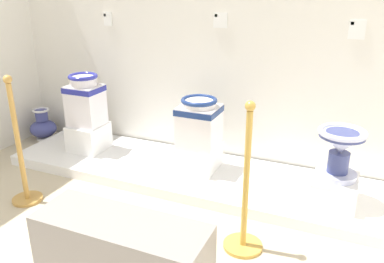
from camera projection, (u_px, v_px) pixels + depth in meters
name	position (u px, v px, depth m)	size (l,w,h in m)	color
wall_back	(218.00, 6.00, 3.43)	(4.42, 0.06, 2.90)	white
display_platform	(195.00, 175.00, 3.52)	(3.46, 0.86, 0.09)	white
plinth_block_broad_patterned	(89.00, 137.00, 3.89)	(0.32, 0.34, 0.26)	white
antique_toilet_broad_patterned	(85.00, 99.00, 3.75)	(0.31, 0.27, 0.49)	white
plinth_block_slender_white	(199.00, 157.00, 3.50)	(0.33, 0.37, 0.21)	white
antique_toilet_slender_white	(199.00, 121.00, 3.38)	(0.34, 0.31, 0.44)	white
plinth_block_rightmost	(334.00, 189.00, 2.98)	(0.32, 0.40, 0.20)	white
antique_toilet_rightmost	(341.00, 146.00, 2.85)	(0.34, 0.34, 0.38)	silver
info_placard_first	(108.00, 19.00, 3.87)	(0.09, 0.01, 0.13)	white
info_placard_second	(220.00, 20.00, 3.43)	(0.13, 0.01, 0.13)	white
info_placard_third	(357.00, 29.00, 3.03)	(0.12, 0.01, 0.15)	white
decorative_vase_companion	(43.00, 127.00, 4.38)	(0.28, 0.28, 0.35)	white
stanchion_post_near_left	(22.00, 163.00, 3.09)	(0.23, 0.23, 1.02)	#C49044
stanchion_post_near_right	(245.00, 208.00, 2.54)	(0.26, 0.26, 1.01)	gold
museum_bench	(122.00, 251.00, 2.29)	(1.02, 0.36, 0.40)	gray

